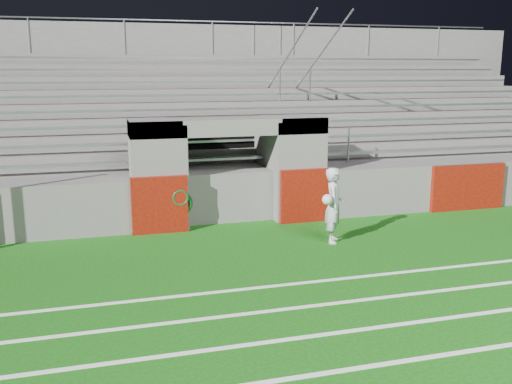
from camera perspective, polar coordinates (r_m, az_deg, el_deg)
name	(u,v)px	position (r m, az deg, el deg)	size (l,w,h in m)	color
ground	(271,266)	(11.18, 1.56, -7.45)	(90.00, 90.00, 0.00)	#104E0D
stadium_structure	(197,142)	(18.43, -5.89, 5.04)	(26.00, 8.48, 5.42)	#5C5A58
goalkeeper_with_ball	(334,205)	(12.62, 7.78, -1.29)	(0.68, 0.72, 1.67)	#B7BDC2
hose_coil	(180,202)	(13.46, -7.57, -1.01)	(0.59, 0.14, 0.65)	#0C3D16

